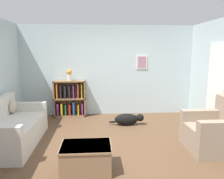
{
  "coord_description": "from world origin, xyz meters",
  "views": [
    {
      "loc": [
        -0.32,
        -4.16,
        1.83
      ],
      "look_at": [
        0.0,
        0.4,
        1.05
      ],
      "focal_mm": 35.0,
      "sensor_mm": 36.0,
      "label": 1
    }
  ],
  "objects_px": {
    "bookshelf": "(70,99)",
    "vase": "(69,74)",
    "dog": "(128,119)",
    "coffee_table": "(86,157)",
    "couch": "(11,129)",
    "recliner_chair": "(215,132)"
  },
  "relations": [
    {
      "from": "couch",
      "to": "bookshelf",
      "type": "height_order",
      "value": "bookshelf"
    },
    {
      "from": "coffee_table",
      "to": "dog",
      "type": "height_order",
      "value": "coffee_table"
    },
    {
      "from": "couch",
      "to": "dog",
      "type": "relative_size",
      "value": 2.05
    },
    {
      "from": "recliner_chair",
      "to": "coffee_table",
      "type": "relative_size",
      "value": 1.26
    },
    {
      "from": "recliner_chair",
      "to": "dog",
      "type": "xyz_separation_m",
      "value": [
        -1.43,
        1.52,
        -0.2
      ]
    },
    {
      "from": "couch",
      "to": "coffee_table",
      "type": "xyz_separation_m",
      "value": [
        1.53,
        -1.08,
        -0.1
      ]
    },
    {
      "from": "couch",
      "to": "coffee_table",
      "type": "bearing_deg",
      "value": -35.21
    },
    {
      "from": "coffee_table",
      "to": "couch",
      "type": "bearing_deg",
      "value": 144.79
    },
    {
      "from": "recliner_chair",
      "to": "coffee_table",
      "type": "xyz_separation_m",
      "value": [
        -2.4,
        -0.58,
        -0.13
      ]
    },
    {
      "from": "vase",
      "to": "bookshelf",
      "type": "bearing_deg",
      "value": 126.53
    },
    {
      "from": "coffee_table",
      "to": "dog",
      "type": "distance_m",
      "value": 2.32
    },
    {
      "from": "bookshelf",
      "to": "recliner_chair",
      "type": "xyz_separation_m",
      "value": [
        3.0,
        -2.43,
        -0.14
      ]
    },
    {
      "from": "coffee_table",
      "to": "dog",
      "type": "xyz_separation_m",
      "value": [
        0.96,
        2.1,
        -0.07
      ]
    },
    {
      "from": "bookshelf",
      "to": "vase",
      "type": "relative_size",
      "value": 3.24
    },
    {
      "from": "bookshelf",
      "to": "vase",
      "type": "bearing_deg",
      "value": -53.47
    },
    {
      "from": "bookshelf",
      "to": "dog",
      "type": "relative_size",
      "value": 1.15
    },
    {
      "from": "couch",
      "to": "dog",
      "type": "xyz_separation_m",
      "value": [
        2.49,
        1.03,
        -0.17
      ]
    },
    {
      "from": "dog",
      "to": "couch",
      "type": "bearing_deg",
      "value": -157.6
    },
    {
      "from": "coffee_table",
      "to": "vase",
      "type": "distance_m",
      "value": 3.22
    },
    {
      "from": "bookshelf",
      "to": "coffee_table",
      "type": "bearing_deg",
      "value": -78.67
    },
    {
      "from": "bookshelf",
      "to": "dog",
      "type": "bearing_deg",
      "value": -30.19
    },
    {
      "from": "dog",
      "to": "vase",
      "type": "height_order",
      "value": "vase"
    }
  ]
}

